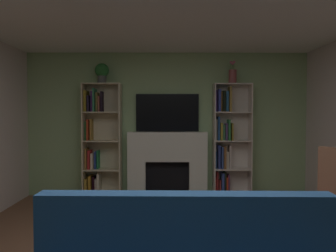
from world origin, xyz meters
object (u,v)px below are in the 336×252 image
object	(u,v)px
potted_plant	(102,72)
armchair	(334,212)
bookshelf_left	(98,143)
bookshelf_right	(227,141)
fireplace	(167,162)
vase_with_flowers	(233,76)
tv	(167,113)

from	to	relation	value
potted_plant	armchair	xyz separation A→B (m)	(2.61, -2.80, -1.59)
bookshelf_left	bookshelf_right	world-z (taller)	same
fireplace	potted_plant	distance (m)	1.91
potted_plant	vase_with_flowers	world-z (taller)	vase_with_flowers
tv	vase_with_flowers	xyz separation A→B (m)	(1.11, -0.12, 0.63)
fireplace	vase_with_flowers	xyz separation A→B (m)	(1.11, -0.03, 1.49)
bookshelf_right	fireplace	bearing A→B (deg)	-179.29
bookshelf_left	bookshelf_right	size ratio (longest dim) A/B	1.00
tv	bookshelf_right	size ratio (longest dim) A/B	0.56
potted_plant	bookshelf_left	bearing A→B (deg)	158.67
potted_plant	bookshelf_right	bearing A→B (deg)	1.23
bookshelf_right	vase_with_flowers	size ratio (longest dim) A/B	5.02
fireplace	tv	world-z (taller)	tv
bookshelf_right	potted_plant	distance (m)	2.46
armchair	fireplace	bearing A→B (deg)	117.88
tv	bookshelf_left	size ratio (longest dim) A/B	0.56
bookshelf_right	vase_with_flowers	bearing A→B (deg)	-31.17
potted_plant	armchair	distance (m)	4.14
bookshelf_right	bookshelf_left	bearing A→B (deg)	-179.57
bookshelf_left	armchair	bearing A→B (deg)	-46.45
bookshelf_right	armchair	size ratio (longest dim) A/B	1.75
bookshelf_left	vase_with_flowers	xyz separation A→B (m)	(2.30, -0.03, 1.15)
fireplace	bookshelf_right	world-z (taller)	bookshelf_right
bookshelf_left	potted_plant	xyz separation A→B (m)	(0.08, -0.03, 1.21)
fireplace	armchair	world-z (taller)	fireplace
tv	potted_plant	bearing A→B (deg)	-173.85
fireplace	armchair	size ratio (longest dim) A/B	1.31
tv	vase_with_flowers	world-z (taller)	vase_with_flowers
potted_plant	vase_with_flowers	bearing A→B (deg)	0.01
tv	potted_plant	world-z (taller)	potted_plant
fireplace	potted_plant	size ratio (longest dim) A/B	4.29
potted_plant	fireplace	bearing A→B (deg)	1.72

